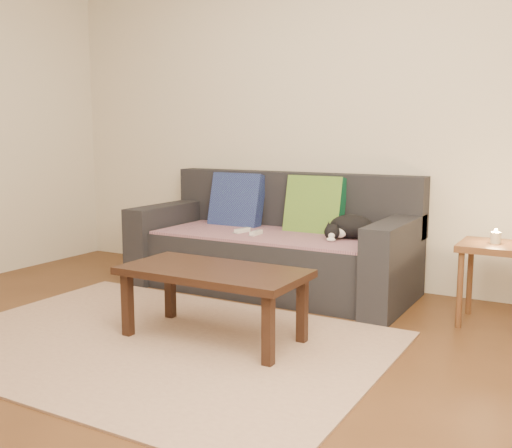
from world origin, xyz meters
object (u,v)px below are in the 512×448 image
Objects in this scene: wii_remote_a at (242,230)px; wii_remote_b at (256,233)px; cat at (350,227)px; side_table at (494,258)px; sofa at (274,248)px; coffee_table at (213,278)px.

wii_remote_a and wii_remote_b have the same top height.
side_table is (0.98, -0.11, -0.10)m from cat.
wii_remote_a is at bearing 70.42° from wii_remote_b.
cat is at bearing -69.41° from wii_remote_a.
cat is 0.81m from wii_remote_a.
wii_remote_b is (0.14, -0.04, 0.00)m from wii_remote_a.
wii_remote_a is 0.29× the size of side_table.
wii_remote_b is (-0.65, -0.20, -0.07)m from cat.
side_table is (1.63, 0.09, -0.03)m from wii_remote_b.
wii_remote_a is at bearing -140.13° from sofa.
coffee_table is at bearing -78.51° from sofa.
cat is 1.27m from coffee_table.
wii_remote_a reaches higher than coffee_table.
cat is at bearing -75.89° from wii_remote_b.
side_table is at bearing -79.07° from wii_remote_a.
sofa is at bearing 101.49° from coffee_table.
coffee_table is (-0.36, -1.20, -0.15)m from cat.
wii_remote_a is 0.14× the size of coffee_table.
sofa is 1.59m from side_table.
wii_remote_b is at bearing 172.20° from cat.
cat reaches higher than wii_remote_a.
coffee_table is at bearing -147.93° from wii_remote_a.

